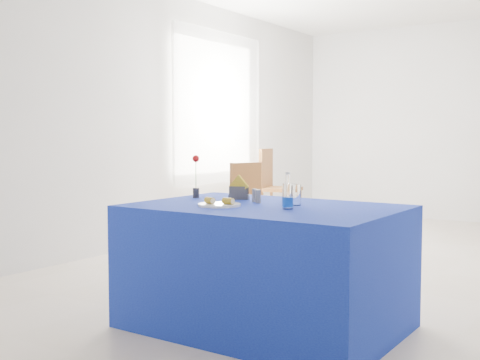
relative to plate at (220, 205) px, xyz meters
The scene contains 15 objects.
floor 2.42m from the plate, 86.05° to the left, with size 7.00×7.00×0.00m, color beige.
room_shell 2.50m from the plate, 86.05° to the left, with size 7.00×7.00×7.00m.
window_pane 3.94m from the plate, 126.81° to the left, with size 0.04×1.50×1.60m, color white.
curtain 3.90m from the plate, 125.97° to the left, with size 0.04×1.75×1.85m, color white.
plate is the anchor object (origin of this frame).
drinking_glass 0.47m from the plate, 40.37° to the left, with size 0.07×0.07×0.13m, color white.
salt_shaker 0.32m from the plate, 81.12° to the left, with size 0.03×0.03×0.09m, color slate.
pepper_shaker 0.30m from the plate, 68.75° to the left, with size 0.03×0.03×0.09m, color slate.
blue_table 0.48m from the plate, 41.04° to the left, with size 1.60×1.10×0.76m.
water_bottle 0.43m from the plate, 15.18° to the left, with size 0.07×0.07×0.21m.
napkin_holder 0.42m from the plate, 107.59° to the left, with size 0.15×0.10×0.17m.
rose_vase 0.55m from the plate, 143.77° to the left, with size 0.05×0.05×0.30m.
chair_win_a 2.74m from the plate, 118.78° to the left, with size 0.51×0.51×0.91m.
chair_win_b 4.19m from the plate, 116.20° to the left, with size 0.56×0.56×1.04m.
banana_pieces 0.03m from the plate, 61.89° to the right, with size 0.19×0.09×0.04m.
Camera 1 is at (1.98, -5.23, 1.17)m, focal length 45.00 mm.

